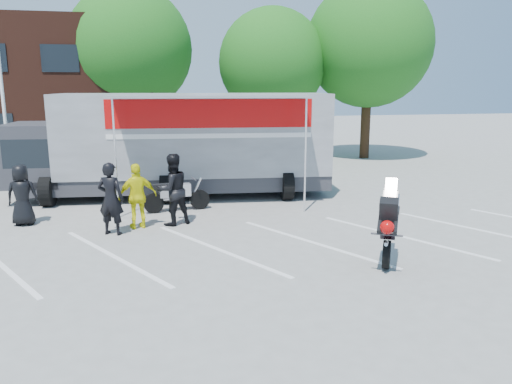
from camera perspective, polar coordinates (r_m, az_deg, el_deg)
name	(u,v)px	position (r m, az deg, el deg)	size (l,w,h in m)	color
ground	(215,264)	(11.07, -4.75, -8.23)	(100.00, 100.00, 0.00)	gray
parking_bay_lines	(209,250)	(12.00, -5.38, -6.57)	(18.00, 5.00, 0.01)	white
flagpole	(6,51)	(20.93, -26.71, 14.21)	(1.61, 0.12, 8.00)	white
tree_left	(130,49)	(26.36, -14.21, 15.54)	(6.12, 6.12, 8.64)	#382314
tree_mid	(272,63)	(26.09, 1.86, 14.56)	(5.44, 5.44, 7.68)	#382314
tree_right	(369,44)	(27.32, 12.80, 16.13)	(6.46, 6.46, 9.12)	#382314
transporter_truck	(183,196)	(17.86, -8.37, -0.41)	(11.17, 5.38, 3.56)	#97999F
parked_motorcycle	(177,211)	(15.72, -8.99, -2.16)	(0.70, 2.10, 1.10)	silver
stunt_bike_rider	(387,259)	(11.73, 14.79, -7.40)	(0.81, 1.73, 2.03)	black
spectator_leather_a	(22,195)	(15.27, -25.16, -0.31)	(0.84, 0.55, 1.71)	black
spectator_leather_b	(111,199)	(13.45, -16.27, -0.74)	(0.70, 0.46, 1.91)	black
spectator_leather_c	(172,190)	(14.01, -9.54, 0.27)	(0.97, 0.76, 2.00)	black
spectator_hivis	(138,196)	(13.86, -13.38, -0.47)	(1.05, 0.44, 1.79)	yellow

